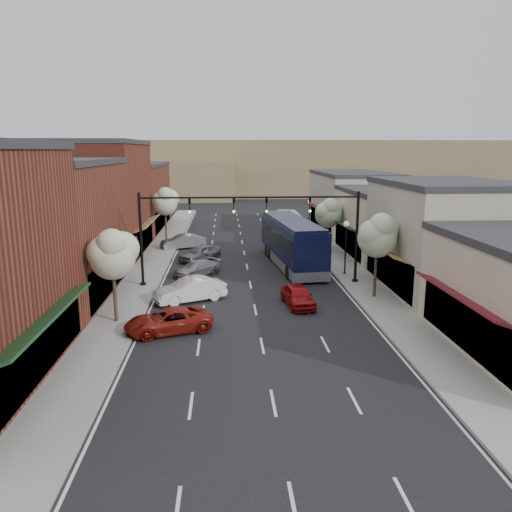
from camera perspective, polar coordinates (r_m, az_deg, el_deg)
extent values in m
plane|color=black|center=(30.07, 0.14, -7.34)|extent=(160.00, 160.00, 0.00)
cube|color=gray|center=(48.29, -11.30, -0.04)|extent=(2.80, 73.00, 0.15)
cube|color=gray|center=(48.93, 8.59, 0.21)|extent=(2.80, 73.00, 0.15)
cube|color=gray|center=(48.12, -9.64, -0.02)|extent=(0.25, 73.00, 0.17)
cube|color=gray|center=(48.65, 6.98, 0.19)|extent=(0.25, 73.00, 0.17)
cube|color=black|center=(23.47, -24.29, -9.98)|extent=(0.60, 11.90, 2.60)
cube|color=#183D1B|center=(22.70, -22.72, -6.55)|extent=(1.07, 9.80, 0.49)
cube|color=brown|center=(36.91, -23.27, 2.52)|extent=(9.00, 14.00, 9.00)
cube|color=#2D2D30|center=(36.51, -23.89, 9.80)|extent=(9.20, 14.10, 0.40)
cube|color=black|center=(36.27, -16.64, -1.84)|extent=(0.60, 11.90, 2.60)
cube|color=#57131A|center=(35.78, -15.53, 0.50)|extent=(1.07, 9.80, 0.49)
cube|color=brown|center=(50.11, -18.05, 6.02)|extent=(9.00, 14.00, 10.50)
cube|color=#2D2D30|center=(49.90, -18.46, 12.25)|extent=(9.20, 14.10, 0.40)
cube|color=black|center=(49.72, -13.08, 2.01)|extent=(0.60, 11.90, 2.60)
cube|color=olive|center=(49.36, -12.25, 3.74)|extent=(1.07, 9.80, 0.49)
cube|color=brown|center=(65.78, -14.56, 6.42)|extent=(9.00, 18.00, 8.00)
cube|color=#2D2D30|center=(65.53, -14.76, 10.08)|extent=(9.20, 18.10, 0.40)
cube|color=black|center=(65.38, -10.83, 4.44)|extent=(0.60, 15.30, 2.60)
cube|color=#183D1B|center=(65.10, -10.18, 5.77)|extent=(1.07, 12.60, 0.49)
cube|color=black|center=(26.65, 23.47, -7.31)|extent=(0.60, 10.20, 2.60)
cube|color=#57131A|center=(25.86, 22.17, -4.29)|extent=(1.07, 8.40, 0.49)
cube|color=#A79F8F|center=(38.21, 20.66, 1.87)|extent=(8.00, 12.00, 7.50)
cube|color=#2D2D30|center=(37.77, 21.10, 7.78)|extent=(8.20, 12.10, 0.40)
cube|color=black|center=(37.28, 15.22, -1.39)|extent=(0.60, 10.20, 2.60)
cube|color=olive|center=(36.72, 14.16, 0.87)|extent=(1.07, 8.40, 0.49)
cube|color=beige|center=(49.37, 14.97, 3.49)|extent=(8.00, 12.00, 6.00)
cube|color=#2D2D30|center=(49.02, 15.17, 7.19)|extent=(8.20, 12.10, 0.40)
cube|color=black|center=(48.55, 10.73, 1.88)|extent=(0.60, 10.20, 2.60)
cube|color=#183D1B|center=(48.12, 9.88, 3.63)|extent=(1.07, 8.40, 0.49)
cube|color=#A79F8F|center=(62.64, 10.97, 5.87)|extent=(8.00, 16.00, 7.00)
cube|color=#2D2D30|center=(62.37, 11.11, 9.25)|extent=(8.20, 16.10, 0.40)
cube|color=black|center=(62.05, 7.58, 4.15)|extent=(0.60, 13.60, 2.60)
cube|color=#57131A|center=(61.71, 6.89, 5.53)|extent=(1.07, 11.20, 0.49)
cube|color=#7A6647|center=(118.39, -2.72, 10.07)|extent=(120.00, 30.00, 12.00)
cube|color=#7A6647|center=(108.97, -16.01, 8.41)|extent=(50.00, 20.00, 8.00)
cylinder|color=black|center=(38.88, 11.23, -2.85)|extent=(0.44, 0.44, 0.30)
cylinder|color=black|center=(38.17, 11.43, 2.02)|extent=(0.20, 0.20, 7.00)
cylinder|color=black|center=(36.93, 5.59, 6.73)|extent=(8.00, 0.14, 0.14)
imported|color=black|center=(37.05, 6.18, 5.80)|extent=(0.18, 0.46, 1.10)
sphere|color=#19E533|center=(36.98, 6.20, 5.13)|extent=(0.18, 0.18, 0.18)
imported|color=black|center=(36.65, 1.22, 5.80)|extent=(0.18, 0.46, 1.10)
sphere|color=#19E533|center=(36.58, 1.23, 5.12)|extent=(0.18, 0.18, 0.18)
cylinder|color=black|center=(38.11, -12.76, -3.22)|extent=(0.44, 0.44, 0.30)
cylinder|color=black|center=(37.39, -13.00, 1.74)|extent=(0.20, 0.20, 7.00)
cylinder|color=black|center=(36.53, -6.99, 6.64)|extent=(8.00, 0.14, 0.14)
imported|color=black|center=(36.62, -7.59, 5.69)|extent=(0.18, 0.46, 1.10)
sphere|color=#19E533|center=(36.54, -7.59, 5.02)|extent=(0.18, 0.18, 0.18)
imported|color=black|center=(36.53, -2.55, 5.77)|extent=(0.18, 0.46, 1.10)
sphere|color=#19E533|center=(36.46, -2.54, 5.09)|extent=(0.18, 0.18, 0.18)
cylinder|color=#47382B|center=(34.82, 13.48, -1.79)|extent=(0.20, 0.20, 3.71)
sphere|color=#ABBD91|center=(34.35, 13.66, 1.97)|extent=(2.60, 2.60, 2.60)
sphere|color=#ABBD91|center=(34.71, 14.35, 2.81)|extent=(2.00, 2.00, 2.00)
sphere|color=#ABBD91|center=(33.90, 13.19, 2.46)|extent=(1.90, 1.90, 1.90)
sphere|color=#ABBD91|center=(33.77, 14.15, 3.37)|extent=(1.70, 1.70, 1.70)
cylinder|color=#47382B|center=(50.06, 8.18, 2.34)|extent=(0.20, 0.20, 3.33)
sphere|color=#ABBD91|center=(49.75, 8.25, 4.70)|extent=(2.60, 2.60, 2.60)
sphere|color=#ABBD91|center=(50.10, 8.76, 5.22)|extent=(2.00, 2.00, 2.00)
sphere|color=#ABBD91|center=(49.34, 7.88, 5.02)|extent=(1.90, 1.90, 1.90)
sphere|color=#ABBD91|center=(49.19, 8.51, 5.59)|extent=(1.70, 1.70, 1.70)
cylinder|color=#47382B|center=(30.17, -15.83, -4.23)|extent=(0.20, 0.20, 3.52)
sphere|color=#ABBD91|center=(29.65, -16.07, -0.15)|extent=(2.60, 2.60, 2.60)
sphere|color=#ABBD91|center=(29.75, -15.06, 0.82)|extent=(2.00, 2.00, 2.00)
sphere|color=#ABBD91|center=(29.39, -16.99, 0.35)|extent=(1.90, 1.90, 1.90)
sphere|color=#ABBD91|center=(28.98, -16.19, 1.35)|extent=(1.70, 1.70, 1.70)
cylinder|color=#47382B|center=(55.28, -10.26, 3.45)|extent=(0.20, 0.20, 3.84)
sphere|color=#ABBD91|center=(54.98, -10.35, 5.92)|extent=(2.60, 2.60, 2.60)
sphere|color=#ABBD91|center=(55.18, -9.81, 6.46)|extent=(2.00, 2.00, 2.00)
sphere|color=#ABBD91|center=(54.70, -10.82, 6.25)|extent=(1.90, 1.90, 1.90)
sphere|color=#ABBD91|center=(54.39, -10.34, 6.87)|extent=(1.70, 1.70, 1.70)
cylinder|color=black|center=(41.19, 10.08, -2.04)|extent=(0.28, 0.28, 0.20)
cylinder|color=black|center=(40.77, 10.18, 0.55)|extent=(0.12, 0.12, 4.00)
sphere|color=white|center=(40.40, 10.30, 3.64)|extent=(0.44, 0.44, 0.44)
cylinder|color=black|center=(57.97, 6.06, 2.14)|extent=(0.28, 0.28, 0.20)
cylinder|color=black|center=(57.68, 6.10, 4.00)|extent=(0.12, 0.12, 4.00)
sphere|color=white|center=(57.42, 6.15, 6.20)|extent=(0.44, 0.44, 0.44)
cube|color=black|center=(43.63, 4.08, 1.70)|extent=(4.26, 13.61, 3.45)
cube|color=#595B60|center=(43.94, 4.05, -0.31)|extent=(4.28, 13.63, 0.78)
cube|color=black|center=(43.55, 4.09, 2.35)|extent=(4.21, 12.55, 1.23)
cube|color=black|center=(43.35, 4.12, 4.01)|extent=(3.98, 13.06, 0.28)
cube|color=black|center=(37.19, 6.48, 0.98)|extent=(2.32, 0.32, 1.34)
cylinder|color=black|center=(39.21, 3.77, -1.86)|extent=(0.47, 1.19, 1.16)
cylinder|color=black|center=(39.88, 7.46, -1.70)|extent=(0.47, 1.19, 1.16)
cylinder|color=black|center=(47.73, 1.33, 0.67)|extent=(0.47, 1.19, 1.16)
cylinder|color=black|center=(48.28, 4.40, 0.77)|extent=(0.47, 1.19, 1.16)
cylinder|color=black|center=(46.23, 1.70, 0.29)|extent=(0.47, 1.19, 1.16)
cylinder|color=black|center=(46.80, 4.86, 0.40)|extent=(0.47, 1.19, 1.16)
imported|color=#930A0B|center=(32.66, 4.79, -4.53)|extent=(2.13, 4.23, 1.38)
imported|color=maroon|center=(28.36, -9.99, -7.30)|extent=(5.30, 3.66, 1.34)
imported|color=white|center=(33.77, -7.57, -3.85)|extent=(5.07, 3.58, 1.59)
imported|color=gray|center=(40.63, -6.80, -1.40)|extent=(4.19, 4.04, 1.20)
imported|color=slate|center=(45.87, -6.44, 0.34)|extent=(4.19, 4.52, 1.50)
imported|color=#9C9CA1|center=(51.94, -8.33, 1.66)|extent=(4.80, 3.18, 1.50)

